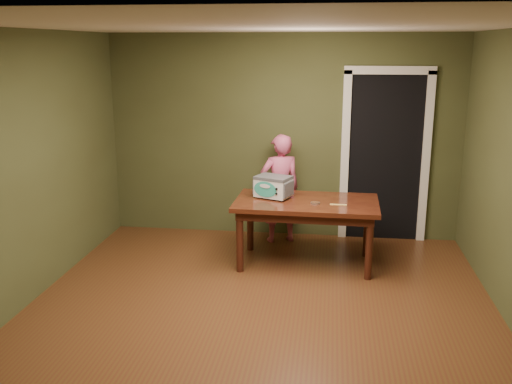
{
  "coord_description": "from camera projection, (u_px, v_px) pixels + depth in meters",
  "views": [
    {
      "loc": [
        0.62,
        -4.74,
        2.45
      ],
      "look_at": [
        -0.15,
        1.0,
        0.95
      ],
      "focal_mm": 40.0,
      "sensor_mm": 36.0,
      "label": 1
    }
  ],
  "objects": [
    {
      "name": "floor",
      "position": [
        257.0,
        319.0,
        5.24
      ],
      "size": [
        5.0,
        5.0,
        0.0
      ],
      "primitive_type": "plane",
      "color": "#523317",
      "rests_on": "ground"
    },
    {
      "name": "room_shell",
      "position": [
        258.0,
        135.0,
        4.81
      ],
      "size": [
        4.52,
        5.02,
        2.61
      ],
      "color": "#434B28",
      "rests_on": "ground"
    },
    {
      "name": "doorway",
      "position": [
        383.0,
        154.0,
        7.48
      ],
      "size": [
        1.1,
        0.66,
        2.25
      ],
      "color": "black",
      "rests_on": "ground"
    },
    {
      "name": "dining_table",
      "position": [
        306.0,
        209.0,
        6.42
      ],
      "size": [
        1.62,
        0.94,
        0.75
      ],
      "rotation": [
        0.0,
        0.0,
        -0.02
      ],
      "color": "#33130B",
      "rests_on": "floor"
    },
    {
      "name": "toy_oven",
      "position": [
        273.0,
        186.0,
        6.5
      ],
      "size": [
        0.47,
        0.4,
        0.25
      ],
      "rotation": [
        0.0,
        0.0,
        -0.38
      ],
      "color": "#4C4F54",
      "rests_on": "dining_table"
    },
    {
      "name": "baking_pan",
      "position": [
        315.0,
        203.0,
        6.27
      ],
      "size": [
        0.1,
        0.1,
        0.02
      ],
      "color": "silver",
      "rests_on": "dining_table"
    },
    {
      "name": "spatula",
      "position": [
        338.0,
        205.0,
        6.23
      ],
      "size": [
        0.18,
        0.03,
        0.01
      ],
      "primitive_type": "cube",
      "rotation": [
        0.0,
        0.0,
        -0.03
      ],
      "color": "#FDD96E",
      "rests_on": "dining_table"
    },
    {
      "name": "child",
      "position": [
        280.0,
        189.0,
        7.18
      ],
      "size": [
        0.59,
        0.49,
        1.38
      ],
      "primitive_type": "imported",
      "rotation": [
        0.0,
        0.0,
        3.5
      ],
      "color": "#D45782",
      "rests_on": "floor"
    }
  ]
}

